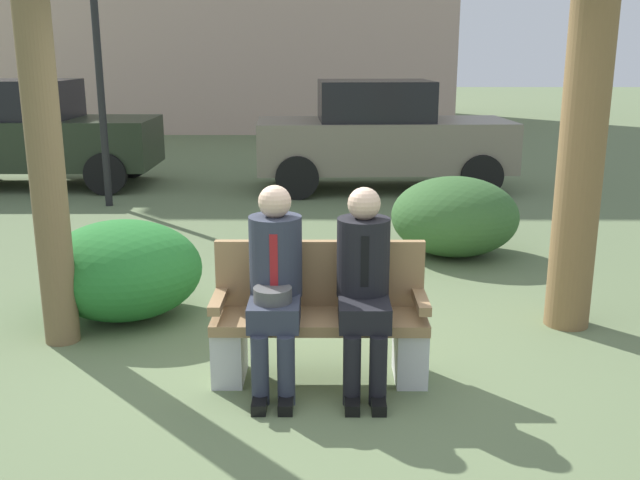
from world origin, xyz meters
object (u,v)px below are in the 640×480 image
Objects in this scene: shrub_mid_lawn at (455,216)px; parked_car_near at (29,134)px; street_lamp at (98,55)px; parked_car_far at (382,136)px; shrub_near_bench at (123,270)px; seated_man_right at (364,278)px; park_bench at (320,320)px; seated_man_left at (275,278)px.

parked_car_near is (-6.09, 4.03, 0.42)m from shrub_mid_lawn.
parked_car_far is at bearing 18.45° from street_lamp.
street_lamp reaches higher than shrub_mid_lawn.
parked_car_far is (2.52, 5.67, 0.44)m from shrub_near_bench.
shrub_near_bench is (-1.88, 1.23, -0.32)m from seated_man_right.
street_lamp reaches higher than parked_car_near.
shrub_near_bench is 6.22m from parked_car_far.
seated_man_right reaches higher than shrub_near_bench.
park_bench is 8.43m from parked_car_near.
seated_man_right is 6.62m from street_lamp.
parked_car_near reaches higher than seated_man_left.
seated_man_left is 1.01× the size of seated_man_right.
seated_man_left is at bearing -179.53° from seated_man_right.
shrub_near_bench is 0.38× the size of street_lamp.
shrub_near_bench is at bearing -72.13° from street_lamp.
seated_man_right is 0.39× the size of street_lamp.
parked_car_near reaches higher than seated_man_right.
parked_car_near is at bearing 177.69° from parked_car_far.
seated_man_right is 6.93m from parked_car_far.
parked_car_far is at bearing 80.12° from seated_man_left.
shrub_mid_lawn is 5.34m from street_lamp.
street_lamp is at bearing -42.65° from parked_car_near.
seated_man_left is at bearing -42.95° from shrub_near_bench.
park_bench is 0.45m from seated_man_left.
shrub_near_bench is (-1.32, 1.23, -0.33)m from seated_man_left.
parked_car_near reaches higher than shrub_near_bench.
seated_man_left is (-0.28, -0.12, 0.33)m from park_bench.
seated_man_left reaches higher than seated_man_right.
shrub_mid_lawn is 0.34× the size of parked_car_near.
shrub_mid_lawn is at bearing -33.47° from parked_car_near.
parked_car_near is at bearing 146.53° from shrub_mid_lawn.
shrub_mid_lawn is at bearing -29.38° from street_lamp.
seated_man_right is at bearing -33.05° from shrub_near_bench.
parked_car_near reaches higher than park_bench.
parked_car_far is (-0.49, 3.80, 0.42)m from shrub_mid_lawn.
park_bench is 6.85m from parked_car_far.
seated_man_right is 0.32× the size of parked_car_far.
parked_car_far is at bearing 66.00° from shrub_near_bench.
parked_car_far is (0.64, 6.90, 0.11)m from seated_man_right.
shrub_mid_lawn is 3.86m from parked_car_far.
park_bench is at bearing -115.39° from shrub_mid_lawn.
parked_car_far reaches higher than shrub_near_bench.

